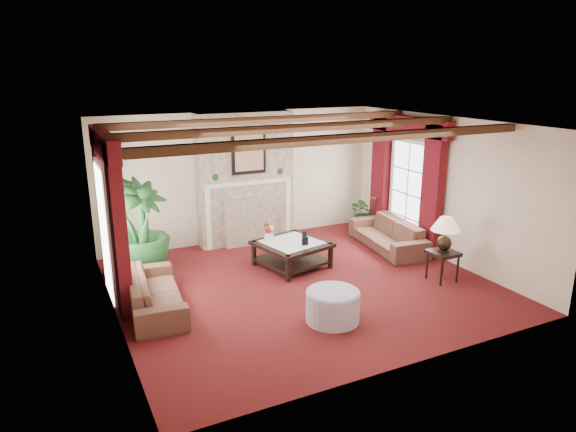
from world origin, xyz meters
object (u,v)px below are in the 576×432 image
coffee_table (292,254)px  side_table (442,266)px  sofa_right (388,230)px  ottoman (333,306)px  sofa_left (155,286)px  potted_palm (143,249)px

coffee_table → side_table: size_ratio=2.18×
sofa_right → coffee_table: bearing=-81.4°
side_table → ottoman: side_table is taller
side_table → ottoman: (-2.46, -0.45, -0.04)m
sofa_left → sofa_right: (4.82, 0.69, 0.02)m
coffee_table → ottoman: (-0.42, -2.16, -0.01)m
sofa_right → side_table: 1.77m
potted_palm → ottoman: (2.10, -2.97, -0.25)m
potted_palm → side_table: potted_palm is taller
sofa_left → ottoman: 2.69m
sofa_left → coffee_table: (2.63, 0.64, -0.14)m
coffee_table → sofa_left: bearing=-179.8°
potted_palm → ottoman: size_ratio=2.51×
potted_palm → coffee_table: size_ratio=1.70×
ottoman → sofa_right: bearing=40.2°
potted_palm → side_table: (4.55, -2.52, -0.22)m
sofa_left → sofa_right: 4.87m
side_table → potted_palm: bearing=151.1°
sofa_right → side_table: sofa_right is taller
side_table → coffee_table: bearing=140.0°
potted_palm → coffee_table: (2.52, -0.81, -0.24)m
sofa_left → side_table: sofa_left is taller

